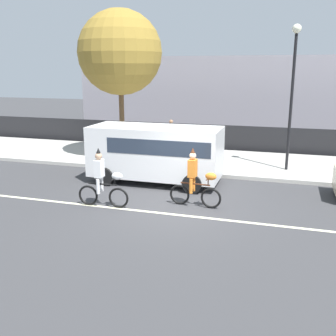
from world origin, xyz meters
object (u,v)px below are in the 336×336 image
at_px(parade_cyclist_zebra, 103,181).
at_px(street_lamp_post, 293,77).
at_px(parked_van_white, 157,150).
at_px(pedestrian_onlooker, 171,134).
at_px(parade_cyclist_orange, 196,181).

height_order(parade_cyclist_zebra, street_lamp_post, street_lamp_post).
distance_m(parked_van_white, pedestrian_onlooker, 5.39).
distance_m(parade_cyclist_zebra, parade_cyclist_orange, 2.95).
distance_m(parade_cyclist_orange, pedestrian_onlooker, 8.17).
bearing_deg(parked_van_white, pedestrian_onlooker, 100.76).
xyz_separation_m(parked_van_white, street_lamp_post, (4.80, 2.93, 2.71)).
distance_m(parade_cyclist_orange, parked_van_white, 3.10).
relative_size(parade_cyclist_orange, street_lamp_post, 0.33).
relative_size(parade_cyclist_zebra, pedestrian_onlooker, 1.19).
distance_m(parade_cyclist_zebra, street_lamp_post, 8.83).
xyz_separation_m(parade_cyclist_zebra, parade_cyclist_orange, (2.82, 0.88, 0.00)).
relative_size(parade_cyclist_orange, parked_van_white, 0.38).
height_order(street_lamp_post, pedestrian_onlooker, street_lamp_post).
bearing_deg(parade_cyclist_orange, parade_cyclist_zebra, -162.67).
height_order(parked_van_white, street_lamp_post, street_lamp_post).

